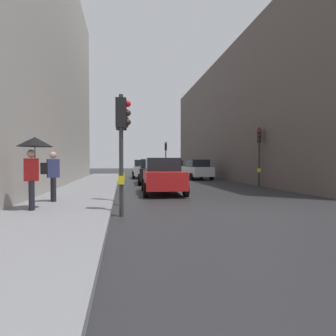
{
  "coord_description": "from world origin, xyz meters",
  "views": [
    {
      "loc": [
        -4.21,
        -7.84,
        1.57
      ],
      "look_at": [
        -1.3,
        9.99,
        1.17
      ],
      "focal_mm": 29.8,
      "sensor_mm": 36.0,
      "label": 1
    }
  ],
  "objects": [
    {
      "name": "sidewalk_kerb",
      "position": [
        -6.1,
        6.0,
        0.08
      ],
      "size": [
        3.11,
        40.0,
        0.16
      ],
      "primitive_type": "cube",
      "color": "gray",
      "rests_on": "ground"
    },
    {
      "name": "car_green_estate",
      "position": [
        2.31,
        26.51,
        0.88
      ],
      "size": [
        2.24,
        4.31,
        1.76
      ],
      "color": "#2D6038",
      "rests_on": "ground"
    },
    {
      "name": "traffic_light_near_left",
      "position": [
        -4.22,
        0.24,
        2.41
      ],
      "size": [
        0.44,
        0.26,
        3.49
      ],
      "color": "#2D2D2D",
      "rests_on": "ground"
    },
    {
      "name": "ground_plane",
      "position": [
        0.0,
        0.0,
        0.0
      ],
      "size": [
        120.0,
        120.0,
        0.0
      ],
      "primitive_type": "plane",
      "color": "#28282B"
    },
    {
      "name": "car_silver_hatchback",
      "position": [
        -2.27,
        19.1,
        0.88
      ],
      "size": [
        2.08,
        4.23,
        1.76
      ],
      "color": "#BCBCC1",
      "rests_on": "ground"
    },
    {
      "name": "pedestrian_with_grey_backpack",
      "position": [
        -6.69,
        2.57,
        1.16
      ],
      "size": [
        0.66,
        0.48,
        1.77
      ],
      "color": "black",
      "rests_on": "sidewalk_kerb"
    },
    {
      "name": "car_dark_suv",
      "position": [
        -2.11,
        12.13,
        0.88
      ],
      "size": [
        2.2,
        4.29,
        1.76
      ],
      "color": "black",
      "rests_on": "ground"
    },
    {
      "name": "car_red_sedan",
      "position": [
        -2.25,
        5.79,
        0.88
      ],
      "size": [
        2.15,
        4.27,
        1.76
      ],
      "color": "red",
      "rests_on": "ground"
    },
    {
      "name": "pedestrian_with_umbrella",
      "position": [
        -6.78,
        0.86,
        1.84
      ],
      "size": [
        1.0,
        1.0,
        2.14
      ],
      "color": "black",
      "rests_on": "sidewalk_kerb"
    },
    {
      "name": "building_facade_right",
      "position": [
        10.55,
        17.87,
        5.55
      ],
      "size": [
        12.0,
        31.94,
        11.1
      ],
      "primitive_type": "cube",
      "color": "#5B514C",
      "rests_on": "ground"
    },
    {
      "name": "traffic_light_far_median",
      "position": [
        0.63,
        23.35,
        2.64
      ],
      "size": [
        0.25,
        0.43,
        3.83
      ],
      "color": "#2D2D2D",
      "rests_on": "ground"
    },
    {
      "name": "traffic_light_near_right",
      "position": [
        -4.22,
        2.31,
        2.52
      ],
      "size": [
        0.45,
        0.36,
        3.65
      ],
      "color": "#2D2D2D",
      "rests_on": "ground"
    },
    {
      "name": "car_white_compact",
      "position": [
        2.38,
        16.4,
        0.88
      ],
      "size": [
        2.21,
        4.3,
        1.76
      ],
      "color": "silver",
      "rests_on": "ground"
    },
    {
      "name": "traffic_light_mid_street",
      "position": [
        4.23,
        8.45,
        2.57
      ],
      "size": [
        0.35,
        0.45,
        3.73
      ],
      "color": "#2D2D2D",
      "rests_on": "ground"
    }
  ]
}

